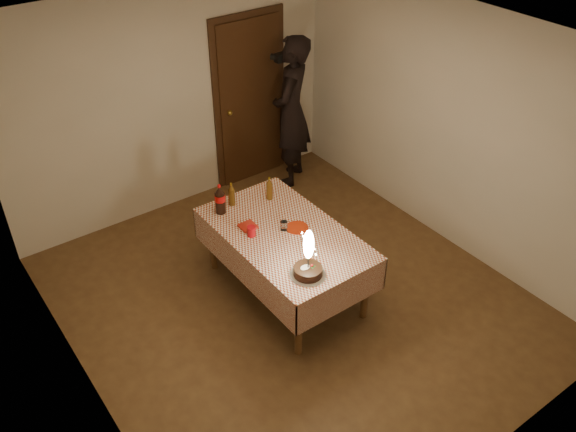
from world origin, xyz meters
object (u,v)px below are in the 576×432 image
object	(u,v)px
dining_table	(285,241)
amber_bottle_left	(232,195)
amber_bottle_right	(269,189)
red_plate	(297,228)
clear_cup	(284,225)
birthday_cake	(308,263)
cola_bottle	(220,199)
photographer	(291,112)
red_cup	(251,231)

from	to	relation	value
dining_table	amber_bottle_left	size ratio (longest dim) A/B	6.75
amber_bottle_right	red_plate	bearing A→B (deg)	-97.79
amber_bottle_left	amber_bottle_right	world-z (taller)	same
clear_cup	birthday_cake	bearing A→B (deg)	-108.54
clear_cup	cola_bottle	world-z (taller)	cola_bottle
birthday_cake	red_plate	size ratio (longest dim) A/B	2.16
dining_table	cola_bottle	xyz separation A→B (m)	(-0.31, 0.64, 0.25)
photographer	clear_cup	bearing A→B (deg)	-128.37
dining_table	amber_bottle_left	world-z (taller)	amber_bottle_left
birthday_cake	red_cup	bearing A→B (deg)	96.15
dining_table	red_plate	bearing A→B (deg)	-5.39
amber_bottle_left	amber_bottle_right	size ratio (longest dim) A/B	1.00
red_plate	cola_bottle	xyz separation A→B (m)	(-0.45, 0.66, 0.15)
birthday_cake	clear_cup	world-z (taller)	birthday_cake
red_cup	amber_bottle_left	size ratio (longest dim) A/B	0.39
cola_bottle	amber_bottle_right	world-z (taller)	cola_bottle
birthday_cake	cola_bottle	world-z (taller)	birthday_cake
clear_cup	cola_bottle	bearing A→B (deg)	119.32
clear_cup	amber_bottle_right	world-z (taller)	amber_bottle_right
clear_cup	red_cup	bearing A→B (deg)	161.50
red_plate	amber_bottle_right	distance (m)	0.59
clear_cup	photographer	xyz separation A→B (m)	(1.30, 1.65, 0.17)
clear_cup	photographer	distance (m)	2.11
red_plate	clear_cup	distance (m)	0.13
birthday_cake	red_cup	xyz separation A→B (m)	(-0.08, 0.76, -0.08)
red_cup	amber_bottle_right	size ratio (longest dim) A/B	0.39
red_plate	photographer	size ratio (longest dim) A/B	0.12
red_plate	clear_cup	xyz separation A→B (m)	(-0.11, 0.06, 0.04)
red_plate	red_cup	bearing A→B (deg)	159.03
red_plate	amber_bottle_left	world-z (taller)	amber_bottle_left
birthday_cake	amber_bottle_right	xyz separation A→B (m)	(0.41, 1.17, -0.01)
dining_table	clear_cup	bearing A→B (deg)	64.07
clear_cup	amber_bottle_left	bearing A→B (deg)	105.17
dining_table	clear_cup	size ratio (longest dim) A/B	19.11
clear_cup	cola_bottle	distance (m)	0.69
clear_cup	cola_bottle	xyz separation A→B (m)	(-0.34, 0.60, 0.11)
birthday_cake	photographer	distance (m)	2.76
amber_bottle_left	dining_table	bearing A→B (deg)	-77.50
photographer	birthday_cake	bearing A→B (deg)	-123.49
dining_table	photographer	xyz separation A→B (m)	(1.33, 1.69, 0.31)
dining_table	red_plate	distance (m)	0.17
amber_bottle_left	amber_bottle_right	xyz separation A→B (m)	(0.37, -0.13, 0.00)
birthday_cake	amber_bottle_right	bearing A→B (deg)	70.64
dining_table	red_plate	xyz separation A→B (m)	(0.13, -0.01, 0.10)
clear_cup	amber_bottle_right	xyz separation A→B (m)	(0.19, 0.51, 0.07)
birthday_cake	cola_bottle	bearing A→B (deg)	95.28
red_cup	photographer	distance (m)	2.23
cola_bottle	amber_bottle_left	xyz separation A→B (m)	(0.16, 0.05, -0.03)
cola_bottle	amber_bottle_left	world-z (taller)	cola_bottle
birthday_cake	clear_cup	xyz separation A→B (m)	(0.22, 0.66, -0.09)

